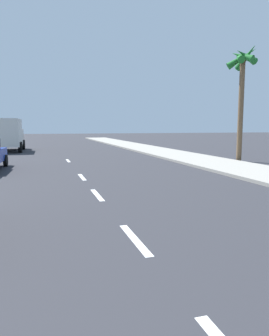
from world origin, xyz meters
name	(u,v)px	position (x,y,z in m)	size (l,w,h in m)	color
ground_plane	(78,172)	(0.00, 20.00, 0.00)	(160.00, 160.00, 0.00)	#2D2D33
sidewalk_strip	(206,161)	(7.96, 22.00, 0.07)	(3.60, 80.00, 0.14)	#9E998E
lane_stripe_3	(135,239)	(0.00, 10.50, 0.00)	(0.16, 1.80, 0.01)	white
lane_stripe_4	(97,195)	(0.00, 14.69, 0.00)	(0.16, 1.80, 0.01)	white
lane_stripe_5	(82,177)	(0.00, 18.45, 0.00)	(0.16, 1.80, 0.01)	white
lane_stripe_6	(68,161)	(0.00, 25.29, 0.00)	(0.16, 1.80, 0.01)	white
delivery_truck	(7,134)	(-4.40, 34.63, 1.50)	(2.77, 6.28, 2.80)	beige
palm_tree_far	(242,72)	(10.13, 21.85, 5.39)	(1.82, 1.76, 7.01)	brown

